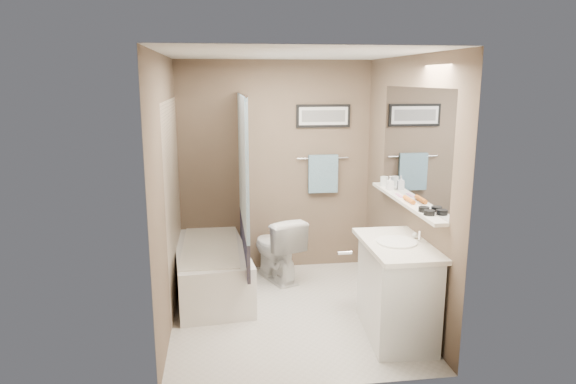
{
  "coord_description": "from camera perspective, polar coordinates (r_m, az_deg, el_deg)",
  "views": [
    {
      "loc": [
        -0.63,
        -4.51,
        2.19
      ],
      "look_at": [
        0.0,
        0.15,
        1.15
      ],
      "focal_mm": 32.0,
      "sensor_mm": 36.0,
      "label": 1
    }
  ],
  "objects": [
    {
      "name": "tub_rim",
      "position": [
        5.37,
        -8.63,
        -6.03
      ],
      "size": [
        0.56,
        1.36,
        0.02
      ],
      "primitive_type": "cube",
      "color": "silver",
      "rests_on": "bathtub"
    },
    {
      "name": "curtain_upper",
      "position": [
        5.08,
        -5.01,
        3.47
      ],
      "size": [
        0.03,
        1.45,
        1.28
      ],
      "primitive_type": "cube",
      "color": "silver",
      "rests_on": "curtain_rod"
    },
    {
      "name": "art_frame",
      "position": [
        5.88,
        3.94,
        8.43
      ],
      "size": [
        0.62,
        0.02,
        0.26
      ],
      "primitive_type": "cube",
      "color": "black",
      "rests_on": "wall_back"
    },
    {
      "name": "tile_surround",
      "position": [
        5.17,
        -12.61,
        -1.14
      ],
      "size": [
        0.02,
        1.55,
        2.0
      ],
      "primitive_type": "cube",
      "color": "beige",
      "rests_on": "wall_left"
    },
    {
      "name": "towel",
      "position": [
        5.93,
        3.92,
        2.03
      ],
      "size": [
        0.34,
        0.05,
        0.44
      ],
      "primitive_type": "cube",
      "color": "#8FBED0",
      "rests_on": "towel_bar"
    },
    {
      "name": "toilet",
      "position": [
        5.71,
        -1.27,
        -6.22
      ],
      "size": [
        0.64,
        0.81,
        0.72
      ],
      "primitive_type": "imported",
      "rotation": [
        0.0,
        0.0,
        3.52
      ],
      "color": "white",
      "rests_on": "ground"
    },
    {
      "name": "pink_comb",
      "position": [
        4.93,
        12.26,
        -0.38
      ],
      "size": [
        0.03,
        0.16,
        0.01
      ],
      "primitive_type": "cube",
      "rotation": [
        0.0,
        0.0,
        -0.01
      ],
      "color": "#CB7CA5",
      "rests_on": "shelf"
    },
    {
      "name": "curtain_lower",
      "position": [
        5.27,
        -4.85,
        -5.37
      ],
      "size": [
        0.03,
        1.45,
        0.36
      ],
      "primitive_type": "cube",
      "color": "#232441",
      "rests_on": "curtain_rod"
    },
    {
      "name": "bathtub",
      "position": [
        5.45,
        -8.54,
        -8.52
      ],
      "size": [
        0.85,
        1.56,
        0.5
      ],
      "primitive_type": "cube",
      "rotation": [
        0.0,
        0.0,
        0.1
      ],
      "color": "white",
      "rests_on": "ground"
    },
    {
      "name": "vanity",
      "position": [
        4.59,
        11.98,
        -10.76
      ],
      "size": [
        0.56,
        0.93,
        0.8
      ],
      "primitive_type": "cube",
      "rotation": [
        0.0,
        0.0,
        -0.07
      ],
      "color": "silver",
      "rests_on": "ground"
    },
    {
      "name": "sink_basin",
      "position": [
        4.43,
        11.99,
        -5.45
      ],
      "size": [
        0.34,
        0.34,
        0.01
      ],
      "primitive_type": "cylinder",
      "color": "white",
      "rests_on": "countertop"
    },
    {
      "name": "soap_bottle",
      "position": [
        5.17,
        11.27,
        0.98
      ],
      "size": [
        0.07,
        0.07,
        0.14
      ],
      "primitive_type": "imported",
      "rotation": [
        0.0,
        0.0,
        0.11
      ],
      "color": "#999999",
      "rests_on": "shelf"
    },
    {
      "name": "door_handle",
      "position": [
        3.63,
        6.33,
        -6.74
      ],
      "size": [
        0.1,
        0.02,
        0.02
      ],
      "primitive_type": "cylinder",
      "rotation": [
        0.0,
        1.57,
        0.0
      ],
      "color": "silver",
      "rests_on": "door"
    },
    {
      "name": "hair_brush_front",
      "position": [
        4.69,
        13.3,
        -0.84
      ],
      "size": [
        0.04,
        0.22,
        0.04
      ],
      "primitive_type": "cylinder",
      "rotation": [
        1.57,
        0.0,
        0.0
      ],
      "color": "#CB631C",
      "rests_on": "shelf"
    },
    {
      "name": "door",
      "position": [
        3.68,
        11.56,
        -6.69
      ],
      "size": [
        0.8,
        0.02,
        2.0
      ],
      "primitive_type": "cube",
      "color": "silver",
      "rests_on": "wall_front"
    },
    {
      "name": "mirror",
      "position": [
        4.73,
        13.77,
        5.18
      ],
      "size": [
        0.02,
        1.6,
        1.0
      ],
      "primitive_type": "cube",
      "color": "silver",
      "rests_on": "wall_right"
    },
    {
      "name": "art_image",
      "position": [
        5.86,
        3.97,
        8.42
      ],
      "size": [
        0.5,
        0.0,
        0.13
      ],
      "primitive_type": "cube",
      "color": "#595959",
      "rests_on": "art_mat"
    },
    {
      "name": "art_mat",
      "position": [
        5.87,
        3.97,
        8.42
      ],
      "size": [
        0.56,
        0.0,
        0.2
      ],
      "primitive_type": "cube",
      "color": "white",
      "rests_on": "art_frame"
    },
    {
      "name": "faucet_spout",
      "position": [
        4.49,
        14.43,
        -4.78
      ],
      "size": [
        0.02,
        0.02,
        0.1
      ],
      "primitive_type": "cylinder",
      "color": "white",
      "rests_on": "countertop"
    },
    {
      "name": "candle_bowl_far",
      "position": [
        4.39,
        14.86,
        -1.87
      ],
      "size": [
        0.09,
        0.09,
        0.04
      ],
      "primitive_type": "cylinder",
      "color": "black",
      "rests_on": "shelf"
    },
    {
      "name": "shelf",
      "position": [
        4.8,
        12.84,
        -0.99
      ],
      "size": [
        0.12,
        1.6,
        0.03
      ],
      "primitive_type": "cube",
      "color": "silver",
      "rests_on": "wall_right"
    },
    {
      "name": "ground",
      "position": [
        5.06,
        0.23,
        -13.2
      ],
      "size": [
        2.5,
        2.5,
        0.0
      ],
      "primitive_type": "plane",
      "color": "beige",
      "rests_on": "ground"
    },
    {
      "name": "faucet_knob",
      "position": [
        4.58,
        13.95,
        -4.66
      ],
      "size": [
        0.05,
        0.05,
        0.05
      ],
      "primitive_type": "sphere",
      "color": "white",
      "rests_on": "countertop"
    },
    {
      "name": "wall_front",
      "position": [
        3.49,
        3.05,
        -4.05
      ],
      "size": [
        2.2,
        0.04,
        2.4
      ],
      "primitive_type": "cube",
      "color": "brown",
      "rests_on": "ground"
    },
    {
      "name": "glass_jar",
      "position": [
        5.34,
        10.65,
        1.16
      ],
      "size": [
        0.08,
        0.08,
        0.1
      ],
      "primitive_type": "cylinder",
      "color": "silver",
      "rests_on": "shelf"
    },
    {
      "name": "curtain_rod",
      "position": [
        5.02,
        -5.16,
        10.81
      ],
      "size": [
        0.02,
        1.55,
        0.02
      ],
      "primitive_type": "cylinder",
      "rotation": [
        1.57,
        0.0,
        0.0
      ],
      "color": "silver",
      "rests_on": "wall_left"
    },
    {
      "name": "wall_left",
      "position": [
        4.64,
        -13.07,
        -0.18
      ],
      "size": [
        0.04,
        2.5,
        2.4
      ],
      "primitive_type": "cube",
      "color": "brown",
      "rests_on": "ground"
    },
    {
      "name": "wall_back",
      "position": [
        5.86,
        -1.42,
        2.73
      ],
      "size": [
        2.2,
        0.04,
        2.4
      ],
      "primitive_type": "cube",
      "color": "brown",
      "rests_on": "ground"
    },
    {
      "name": "ceiling",
      "position": [
        4.56,
        0.26,
        14.85
      ],
      "size": [
        2.2,
        2.5,
        0.04
      ],
      "primitive_type": "cube",
      "color": "white",
      "rests_on": "wall_back"
    },
    {
      "name": "towel_bar",
      "position": [
        5.92,
        3.9,
        3.78
      ],
      "size": [
        0.6,
        0.02,
        0.02
      ],
      "primitive_type": "cylinder",
      "rotation": [
        0.0,
        1.57,
        0.0
      ],
      "color": "silver",
      "rests_on": "wall_back"
    },
    {
      "name": "wall_right",
      "position": [
        4.93,
        12.78,
        0.56
      ],
      "size": [
        0.04,
        2.5,
        2.4
      ],
      "primitive_type": "cube",
      "color": "brown",
      "rests_on": "ground"
    },
    {
      "name": "countertop",
      "position": [
        4.44,
        12.1,
        -5.79
      ],
      "size": [
        0.54,
        0.96,
        0.04
      ],
      "primitive_type": "cube",
      "color": "silver",
      "rests_on": "vanity"
    },
    {
      "name": "candle_bowl_near",
      "position": [
        4.29,
        15.41,
        -2.23
      ],
      "size": [
        0.09,
        0.09,
        0.04
      ],
      "primitive_type": "cylinder",
      "color": "black",
      "rests_on": "shelf"
    }
  ]
}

